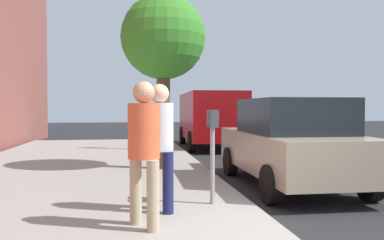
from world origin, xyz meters
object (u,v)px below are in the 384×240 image
object	(u,v)px
pedestrian_at_meter	(160,136)
traffic_signal	(169,79)
parked_van_far	(210,116)
pedestrian_bystander	(144,142)
parking_meter	(213,136)
street_tree	(163,39)
parked_sedan_near	(290,142)

from	to	relation	value
pedestrian_at_meter	traffic_signal	size ratio (longest dim) A/B	0.49
pedestrian_at_meter	parked_van_far	distance (m)	10.42
pedestrian_bystander	parked_van_far	xyz separation A→B (m)	(10.80, -3.02, 0.07)
pedestrian_at_meter	pedestrian_bystander	distance (m)	0.79
parked_van_far	parking_meter	bearing A→B (deg)	168.60
street_tree	traffic_signal	distance (m)	4.19
parked_van_far	pedestrian_bystander	bearing A→B (deg)	164.35
parked_sedan_near	pedestrian_bystander	bearing A→B (deg)	132.71
traffic_signal	pedestrian_at_meter	bearing A→B (deg)	173.37
parked_sedan_near	parked_van_far	world-z (taller)	parked_van_far
street_tree	parked_van_far	bearing A→B (deg)	-21.26
parked_sedan_near	pedestrian_at_meter	bearing A→B (deg)	126.29
pedestrian_at_meter	parked_van_far	world-z (taller)	parked_van_far
parked_van_far	street_tree	bearing A→B (deg)	158.74
pedestrian_at_meter	parking_meter	bearing A→B (deg)	-11.93
pedestrian_at_meter	street_tree	bearing A→B (deg)	53.23
parked_sedan_near	traffic_signal	size ratio (longest dim) A/B	1.23
parking_meter	parked_van_far	distance (m)	9.96
pedestrian_bystander	parked_van_far	bearing A→B (deg)	43.98
parked_sedan_near	street_tree	xyz separation A→B (m)	(1.85, 2.39, 2.31)
pedestrian_at_meter	pedestrian_bystander	size ratio (longest dim) A/B	1.01
parking_meter	pedestrian_bystander	bearing A→B (deg)	134.37
pedestrian_at_meter	traffic_signal	distance (m)	8.17
street_tree	pedestrian_at_meter	bearing A→B (deg)	174.35
parking_meter	pedestrian_bystander	distance (m)	1.48
street_tree	traffic_signal	bearing A→B (deg)	-7.56
parking_meter	traffic_signal	distance (m)	7.85
street_tree	traffic_signal	xyz separation A→B (m)	(4.11, -0.55, -0.63)
parked_sedan_near	parked_van_far	distance (m)	8.01
parking_meter	parked_sedan_near	distance (m)	2.65
pedestrian_bystander	parked_sedan_near	world-z (taller)	pedestrian_bystander
parked_sedan_near	street_tree	distance (m)	3.81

